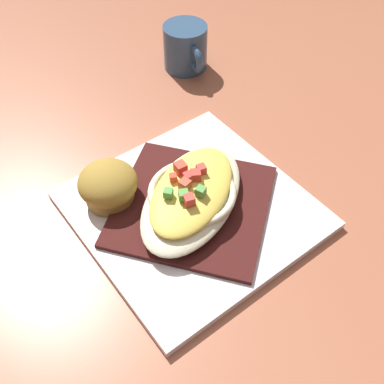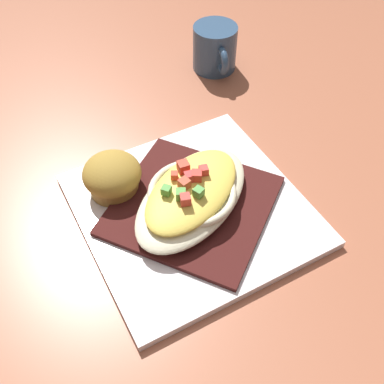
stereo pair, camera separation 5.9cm
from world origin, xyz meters
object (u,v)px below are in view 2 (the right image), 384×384
Objects in this scene: square_plate at (192,210)px; coffee_mug at (215,50)px; muffin at (112,176)px; gratin_dish at (192,194)px.

coffee_mug is (-0.18, -0.29, 0.03)m from square_plate.
square_plate is 3.61× the size of muffin.
muffin reaches higher than square_plate.
gratin_dish reaches higher than muffin.
coffee_mug is at bearing -140.21° from muffin.
coffee_mug is (-0.18, -0.29, -0.00)m from gratin_dish.
square_plate is 0.12m from muffin.
coffee_mug reaches higher than square_plate.
square_plate is 2.65× the size of coffee_mug.
gratin_dish is 2.89× the size of muffin.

